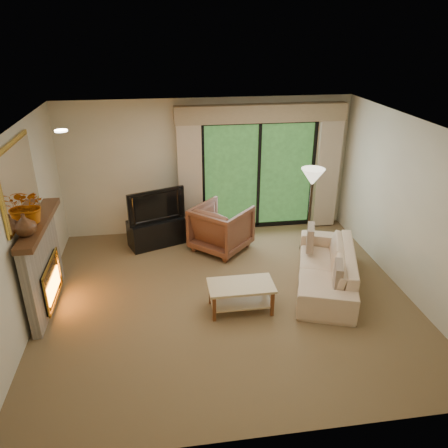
{
  "coord_description": "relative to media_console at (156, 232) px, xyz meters",
  "views": [
    {
      "loc": [
        -0.86,
        -5.52,
        3.81
      ],
      "look_at": [
        0.0,
        0.3,
        1.1
      ],
      "focal_mm": 35.0,
      "sensor_mm": 36.0,
      "label": 1
    }
  ],
  "objects": [
    {
      "name": "floor",
      "position": [
        1.04,
        -1.95,
        -0.25
      ],
      "size": [
        5.5,
        5.5,
        0.0
      ],
      "primitive_type": "plane",
      "color": "brown",
      "rests_on": "ground"
    },
    {
      "name": "ceiling",
      "position": [
        1.04,
        -1.95,
        2.35
      ],
      "size": [
        5.5,
        5.5,
        0.0
      ],
      "primitive_type": "plane",
      "rotation": [
        3.14,
        0.0,
        0.0
      ],
      "color": "white",
      "rests_on": "ground"
    },
    {
      "name": "wall_back",
      "position": [
        1.04,
        0.55,
        1.05
      ],
      "size": [
        5.0,
        0.0,
        5.0
      ],
      "primitive_type": "plane",
      "rotation": [
        1.57,
        0.0,
        0.0
      ],
      "color": "beige",
      "rests_on": "ground"
    },
    {
      "name": "wall_front",
      "position": [
        1.04,
        -4.45,
        1.05
      ],
      "size": [
        5.0,
        0.0,
        5.0
      ],
      "primitive_type": "plane",
      "rotation": [
        -1.57,
        0.0,
        0.0
      ],
      "color": "beige",
      "rests_on": "ground"
    },
    {
      "name": "wall_left",
      "position": [
        -1.71,
        -1.95,
        1.05
      ],
      "size": [
        0.0,
        5.0,
        5.0
      ],
      "primitive_type": "plane",
      "rotation": [
        1.57,
        0.0,
        1.57
      ],
      "color": "beige",
      "rests_on": "ground"
    },
    {
      "name": "wall_right",
      "position": [
        3.79,
        -1.95,
        1.05
      ],
      "size": [
        0.0,
        5.0,
        5.0
      ],
      "primitive_type": "plane",
      "rotation": [
        1.57,
        0.0,
        -1.57
      ],
      "color": "beige",
      "rests_on": "ground"
    },
    {
      "name": "fireplace",
      "position": [
        -1.59,
        -1.75,
        0.43
      ],
      "size": [
        0.24,
        1.7,
        1.37
      ],
      "primitive_type": null,
      "color": "gray",
      "rests_on": "floor"
    },
    {
      "name": "mirror",
      "position": [
        -1.68,
        -1.75,
        1.7
      ],
      "size": [
        0.07,
        1.45,
        1.02
      ],
      "primitive_type": null,
      "color": "gold",
      "rests_on": "wall_left"
    },
    {
      "name": "sliding_door",
      "position": [
        2.04,
        0.5,
        0.85
      ],
      "size": [
        2.26,
        0.1,
        2.16
      ],
      "primitive_type": null,
      "color": "black",
      "rests_on": "floor"
    },
    {
      "name": "curtain_left",
      "position": [
        0.69,
        0.39,
        0.95
      ],
      "size": [
        0.45,
        0.18,
        2.35
      ],
      "primitive_type": "cube",
      "color": "tan",
      "rests_on": "floor"
    },
    {
      "name": "curtain_right",
      "position": [
        3.39,
        0.39,
        0.95
      ],
      "size": [
        0.45,
        0.18,
        2.35
      ],
      "primitive_type": "cube",
      "color": "tan",
      "rests_on": "floor"
    },
    {
      "name": "cornice",
      "position": [
        2.04,
        0.41,
        2.07
      ],
      "size": [
        3.2,
        0.24,
        0.32
      ],
      "primitive_type": "cube",
      "color": "#927A59",
      "rests_on": "wall_back"
    },
    {
      "name": "media_console",
      "position": [
        0.0,
        0.0,
        0.0
      ],
      "size": [
        1.1,
        0.78,
        0.5
      ],
      "primitive_type": "cube",
      "rotation": [
        0.0,
        0.0,
        0.36
      ],
      "color": "black",
      "rests_on": "floor"
    },
    {
      "name": "tv",
      "position": [
        0.0,
        -0.0,
        0.56
      ],
      "size": [
        1.05,
        0.51,
        0.62
      ],
      "primitive_type": "imported",
      "rotation": [
        0.0,
        0.0,
        0.36
      ],
      "color": "black",
      "rests_on": "media_console"
    },
    {
      "name": "armchair",
      "position": [
        1.18,
        -0.36,
        0.17
      ],
      "size": [
        1.3,
        1.3,
        0.85
      ],
      "primitive_type": "imported",
      "rotation": [
        0.0,
        0.0,
        2.39
      ],
      "color": "brown",
      "rests_on": "floor"
    },
    {
      "name": "sofa",
      "position": [
        2.65,
        -1.8,
        0.06
      ],
      "size": [
        1.49,
        2.29,
        0.62
      ],
      "primitive_type": "imported",
      "rotation": [
        0.0,
        0.0,
        -1.91
      ],
      "color": "#CCAB89",
      "rests_on": "floor"
    },
    {
      "name": "pillow_near",
      "position": [
        2.57,
        -2.42,
        0.28
      ],
      "size": [
        0.22,
        0.4,
        0.39
      ],
      "primitive_type": "cube",
      "rotation": [
        0.0,
        0.0,
        -0.33
      ],
      "color": "brown",
      "rests_on": "sofa"
    },
    {
      "name": "pillow_far",
      "position": [
        2.57,
        -1.19,
        0.28
      ],
      "size": [
        0.24,
        0.43,
        0.42
      ],
      "primitive_type": "cube",
      "rotation": [
        0.0,
        0.0,
        -0.33
      ],
      "color": "brown",
      "rests_on": "sofa"
    },
    {
      "name": "coffee_table",
      "position": [
        1.19,
        -2.27,
        -0.04
      ],
      "size": [
        0.94,
        0.52,
        0.42
      ],
      "primitive_type": null,
      "rotation": [
        0.0,
        0.0,
        0.0
      ],
      "color": "tan",
      "rests_on": "floor"
    },
    {
      "name": "floor_lamp",
      "position": [
        2.75,
        -0.58,
        0.52
      ],
      "size": [
        0.46,
        0.46,
        1.54
      ],
      "primitive_type": null,
      "rotation": [
        0.0,
        0.0,
        0.11
      ],
      "color": "white",
      "rests_on": "floor"
    },
    {
      "name": "vase",
      "position": [
        -1.57,
        -2.19,
        1.26
      ],
      "size": [
        0.34,
        0.34,
        0.29
      ],
      "primitive_type": "imported",
      "rotation": [
        0.0,
        0.0,
        0.27
      ],
      "color": "#4A2B18",
      "rests_on": "fireplace"
    },
    {
      "name": "branches",
      "position": [
        -1.57,
        -1.8,
        1.36
      ],
      "size": [
        0.52,
        0.48,
        0.48
      ],
      "primitive_type": "imported",
      "rotation": [
        0.0,
        0.0,
        -0.26
      ],
      "color": "#AA500B",
      "rests_on": "fireplace"
    }
  ]
}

